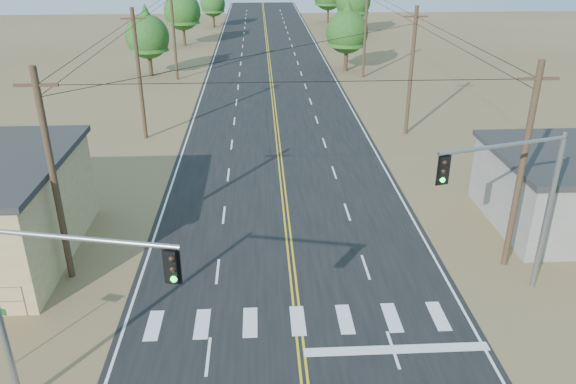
{
  "coord_description": "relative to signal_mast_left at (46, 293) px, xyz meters",
  "views": [
    {
      "loc": [
        -1.43,
        -11.11,
        14.78
      ],
      "look_at": [
        -0.12,
        13.41,
        3.5
      ],
      "focal_mm": 35.0,
      "sensor_mm": 36.0,
      "label": 1
    }
  ],
  "objects": [
    {
      "name": "tree_right_near",
      "position": [
        17.06,
        51.8,
        0.18
      ],
      "size": [
        4.89,
        4.89,
        8.16
      ],
      "color": "#3F2D1E",
      "rests_on": "ground"
    },
    {
      "name": "utility_pole_right_near",
      "position": [
        18.56,
        8.42,
        0.31
      ],
      "size": [
        1.8,
        0.3,
        10.0
      ],
      "color": "#4C3826",
      "rests_on": "ground"
    },
    {
      "name": "tree_left_mid",
      "position": [
        -4.02,
        69.66,
        0.53
      ],
      "size": [
        5.23,
        5.23,
        8.72
      ],
      "color": "#3F2D1E",
      "rests_on": "ground"
    },
    {
      "name": "signal_mast_right",
      "position": [
        17.4,
        5.94,
        0.23
      ],
      "size": [
        5.85,
        1.96,
        7.46
      ],
      "rotation": [
        0.0,
        0.0,
        0.28
      ],
      "color": "gray",
      "rests_on": "ground"
    },
    {
      "name": "road",
      "position": [
        8.06,
        26.42,
        -4.8
      ],
      "size": [
        15.0,
        200.0,
        0.02
      ],
      "primitive_type": "cube",
      "color": "black",
      "rests_on": "ground"
    },
    {
      "name": "utility_pole_left_far",
      "position": [
        -2.44,
        48.42,
        0.31
      ],
      "size": [
        1.8,
        0.3,
        10.0
      ],
      "color": "#4C3826",
      "rests_on": "ground"
    },
    {
      "name": "tree_left_far",
      "position": [
        -0.94,
        87.47,
        -0.46
      ],
      "size": [
        4.26,
        4.26,
        7.1
      ],
      "color": "#3F2D1E",
      "rests_on": "ground"
    },
    {
      "name": "street_sign",
      "position": [
        -2.94,
        2.33,
        -3.03
      ],
      "size": [
        0.76,
        0.26,
        2.64
      ],
      "rotation": [
        0.0,
        0.0,
        -0.29
      ],
      "color": "gray",
      "rests_on": "ground"
    },
    {
      "name": "tree_left_near",
      "position": [
        -5.62,
        50.15,
        0.1
      ],
      "size": [
        4.81,
        4.81,
        8.02
      ],
      "color": "#3F2D1E",
      "rests_on": "ground"
    },
    {
      "name": "utility_pole_left_mid",
      "position": [
        -2.44,
        28.42,
        0.31
      ],
      "size": [
        1.8,
        0.3,
        10.0
      ],
      "color": "#4C3826",
      "rests_on": "ground"
    },
    {
      "name": "signal_mast_left",
      "position": [
        0.0,
        0.0,
        0.0
      ],
      "size": [
        6.32,
        1.72,
        7.04
      ],
      "rotation": [
        0.0,
        0.0,
        -0.22
      ],
      "color": "gray",
      "rests_on": "ground"
    },
    {
      "name": "utility_pole_left_near",
      "position": [
        -2.44,
        8.42,
        0.31
      ],
      "size": [
        1.8,
        0.3,
        10.0
      ],
      "color": "#4C3826",
      "rests_on": "ground"
    },
    {
      "name": "utility_pole_right_far",
      "position": [
        18.56,
        48.42,
        0.31
      ],
      "size": [
        1.8,
        0.3,
        10.0
      ],
      "color": "#4C3826",
      "rests_on": "ground"
    },
    {
      "name": "utility_pole_right_mid",
      "position": [
        18.56,
        28.42,
        0.31
      ],
      "size": [
        1.8,
        0.3,
        10.0
      ],
      "color": "#4C3826",
      "rests_on": "ground"
    }
  ]
}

